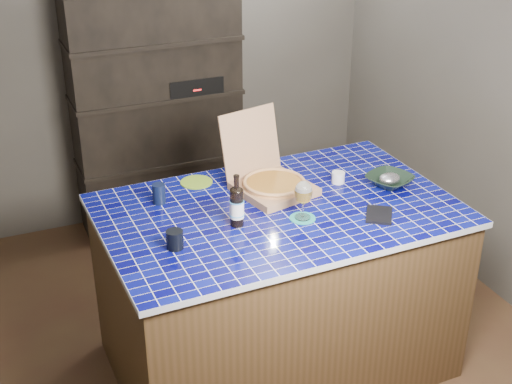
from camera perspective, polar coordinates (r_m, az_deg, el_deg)
name	(u,v)px	position (r m, az deg, el deg)	size (l,w,h in m)	color
room	(232,144)	(3.81, -1.92, 3.84)	(3.50, 3.50, 3.50)	#503C22
shelving_unit	(157,113)	(5.30, -7.89, 6.30)	(1.20, 0.41, 1.80)	black
kitchen_island	(277,288)	(3.95, 1.71, -7.67)	(1.85, 1.20, 1.00)	#47301C
pizza_box	(271,181)	(3.84, 1.24, 0.87)	(0.46, 0.52, 0.40)	#9A684F
mead_bottle	(237,206)	(3.48, -1.55, -1.10)	(0.07, 0.07, 0.27)	black
teal_trivet	(303,218)	(3.59, 3.74, -2.11)	(0.13, 0.13, 0.01)	#1A877C
wine_glass	(303,193)	(3.53, 3.81, -0.10)	(0.09, 0.09, 0.20)	white
tumbler	(175,240)	(3.34, -6.51, -3.80)	(0.08, 0.08, 0.09)	black
dvd_case	(379,215)	(3.66, 9.82, -1.81)	(0.13, 0.18, 0.01)	black
bowl	(390,180)	(3.98, 10.64, 0.92)	(0.24, 0.24, 0.06)	black
foil_contents	(390,179)	(3.98, 10.65, 1.06)	(0.12, 0.10, 0.06)	silver
white_jar	(338,177)	(3.97, 6.59, 1.17)	(0.07, 0.07, 0.06)	silver
navy_cup	(159,194)	(3.75, -7.77, -0.13)	(0.07, 0.07, 0.11)	black
green_trivet	(196,182)	(3.97, -4.79, 0.80)	(0.18, 0.18, 0.01)	olive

